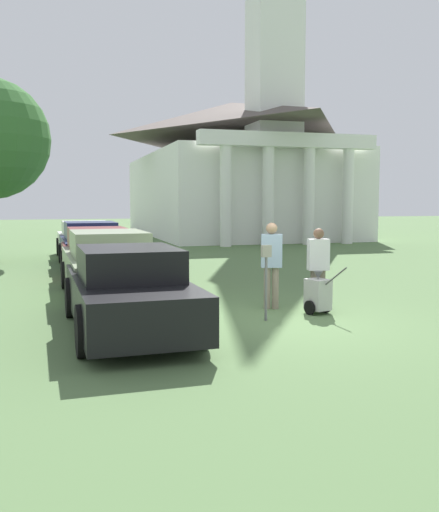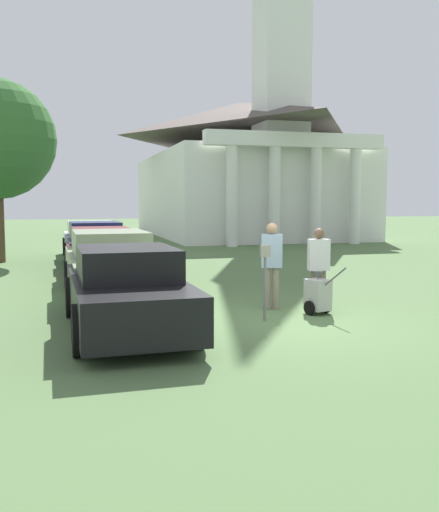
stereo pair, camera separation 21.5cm
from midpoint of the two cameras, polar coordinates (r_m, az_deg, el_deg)
name	(u,v)px [view 1 (the left image)]	position (r m, az deg, el deg)	size (l,w,h in m)	color
ground_plane	(267,322)	(10.53, 4.18, -6.59)	(120.00, 120.00, 0.00)	#517042
parked_car_black	(128,292)	(9.79, -9.79, -3.54)	(2.01, 4.77, 1.44)	black
parked_car_sage	(108,267)	(13.27, -11.53, -1.05)	(2.05, 5.24, 1.53)	gray
parked_car_maroon	(98,256)	(16.32, -12.44, 0.04)	(2.01, 5.21, 1.46)	maroon
parked_car_navy	(90,246)	(19.62, -13.10, 0.98)	(2.05, 4.76, 1.51)	#19234C
parked_car_white	(85,241)	(22.54, -13.53, 1.49)	(2.15, 4.72, 1.42)	silver
parking_meter	(266,268)	(10.48, 4.10, -1.24)	(0.18, 0.09, 1.40)	slate
person_worker	(271,260)	(11.65, 4.69, -0.38)	(0.47, 0.34, 1.77)	gray
person_supervisor	(318,263)	(11.74, 9.32, -0.74)	(0.45, 0.28, 1.66)	#665B4C
equipment_cart	(318,294)	(11.32, 9.29, -3.80)	(0.53, 1.00, 1.00)	#B2B2AD
church	(234,159)	(36.96, 1.30, 9.64)	(11.10, 18.90, 23.84)	white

